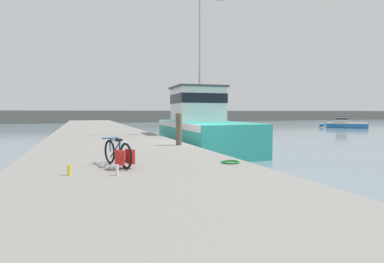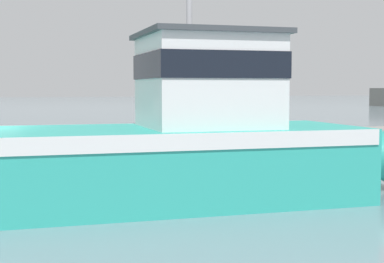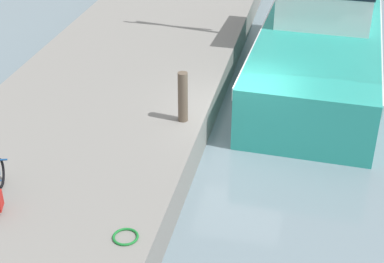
% 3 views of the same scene
% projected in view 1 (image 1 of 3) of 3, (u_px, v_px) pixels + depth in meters
% --- Properties ---
extents(ground_plane, '(320.00, 320.00, 0.00)m').
position_uv_depth(ground_plane, '(203.00, 163.00, 14.19)').
color(ground_plane, gray).
extents(dock_pier, '(6.25, 80.00, 0.99)m').
position_uv_depth(dock_pier, '(115.00, 157.00, 12.74)').
color(dock_pier, gray).
rests_on(dock_pier, ground_plane).
extents(far_shoreline, '(180.00, 5.00, 2.68)m').
position_uv_depth(far_shoreline, '(225.00, 116.00, 78.61)').
color(far_shoreline, slate).
rests_on(far_shoreline, ground_plane).
extents(fishing_boat_main, '(4.23, 11.64, 11.48)m').
position_uv_depth(fishing_boat_main, '(201.00, 126.00, 19.28)').
color(fishing_boat_main, teal).
rests_on(fishing_boat_main, ground_plane).
extents(boat_blue_far, '(5.49, 5.56, 1.77)m').
position_uv_depth(boat_blue_far, '(345.00, 124.00, 44.61)').
color(boat_blue_far, '#236BB2').
rests_on(boat_blue_far, ground_plane).
extents(boat_red_outer, '(2.59, 7.65, 2.30)m').
position_uv_depth(boat_red_outer, '(218.00, 121.00, 50.52)').
color(boat_red_outer, teal).
rests_on(boat_red_outer, ground_plane).
extents(bicycle_touring, '(0.72, 1.60, 0.73)m').
position_uv_depth(bicycle_touring, '(120.00, 154.00, 7.68)').
color(bicycle_touring, black).
rests_on(bicycle_touring, dock_pier).
extents(mooring_post, '(0.26, 0.26, 1.35)m').
position_uv_depth(mooring_post, '(179.00, 129.00, 12.74)').
color(mooring_post, brown).
rests_on(mooring_post, dock_pier).
extents(hose_coil, '(0.51, 0.51, 0.05)m').
position_uv_depth(hose_coil, '(230.00, 162.00, 8.30)').
color(hose_coil, '#197A2D').
rests_on(hose_coil, dock_pier).
extents(water_bottle_on_curb, '(0.07, 0.07, 0.25)m').
position_uv_depth(water_bottle_on_curb, '(117.00, 170.00, 6.65)').
color(water_bottle_on_curb, silver).
rests_on(water_bottle_on_curb, dock_pier).
extents(water_bottle_by_bike, '(0.08, 0.08, 0.23)m').
position_uv_depth(water_bottle_by_bike, '(69.00, 170.00, 6.69)').
color(water_bottle_by_bike, yellow).
rests_on(water_bottle_by_bike, dock_pier).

